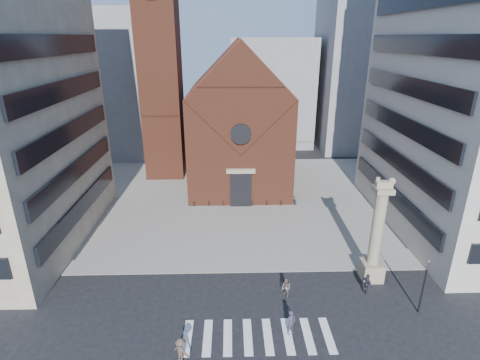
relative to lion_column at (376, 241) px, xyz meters
name	(u,v)px	position (x,y,z in m)	size (l,w,h in m)	color
ground	(247,305)	(-10.01, -3.00, -3.46)	(120.00, 120.00, 0.00)	black
piazza	(240,199)	(-10.01, 16.00, -3.43)	(46.00, 30.00, 0.05)	gray
zebra_crossing	(258,336)	(-9.46, -6.00, -3.45)	(10.20, 3.20, 0.01)	white
church	(239,122)	(-10.01, 22.04, 4.53)	(12.00, 16.65, 18.00)	brown
campanile	(159,57)	(-20.01, 25.00, 12.28)	(5.50, 5.50, 31.20)	brown
bg_block_left	(112,84)	(-30.01, 37.00, 7.54)	(16.00, 14.00, 22.00)	gray
bg_block_mid	(270,92)	(-4.01, 42.00, 5.54)	(14.00, 12.00, 18.00)	gray
bg_block_right	(368,76)	(11.99, 39.00, 8.54)	(16.00, 14.00, 24.00)	gray
lion_column	(376,241)	(0.00, 0.00, 0.00)	(1.63, 1.60, 8.68)	gray
traffic_light	(424,285)	(1.99, -4.00, -1.17)	(0.13, 0.16, 4.30)	black
pedestrian_0	(291,323)	(-7.30, -5.77, -2.58)	(0.64, 0.42, 1.76)	#342D3E
pedestrian_1	(286,288)	(-7.10, -2.07, -2.68)	(0.75, 0.59, 1.55)	#63534F
pedestrian_2	(367,284)	(-1.01, -1.88, -2.61)	(0.99, 0.41, 1.69)	#2C2B33
pedestrian_3	(181,350)	(-14.15, -7.84, -2.62)	(1.08, 0.62, 1.67)	#493A30
scooter_0	(192,200)	(-15.58, 14.53, -2.92)	(0.65, 1.85, 0.97)	black
scooter_1	(207,200)	(-13.92, 14.53, -2.87)	(0.51, 1.80, 1.08)	black
scooter_2	(221,200)	(-12.27, 14.53, -2.92)	(0.65, 1.85, 0.97)	black
scooter_3	(235,199)	(-10.62, 14.53, -2.87)	(0.51, 1.80, 1.08)	black
scooter_4	(250,200)	(-8.97, 14.53, -2.92)	(0.65, 1.85, 0.97)	black
scooter_5	(264,199)	(-7.32, 14.53, -2.87)	(0.51, 1.80, 1.08)	black
scooter_6	(278,199)	(-5.67, 14.53, -2.92)	(0.65, 1.85, 0.97)	black
scooter_7	(292,199)	(-4.02, 14.53, -2.87)	(0.51, 1.80, 1.08)	black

